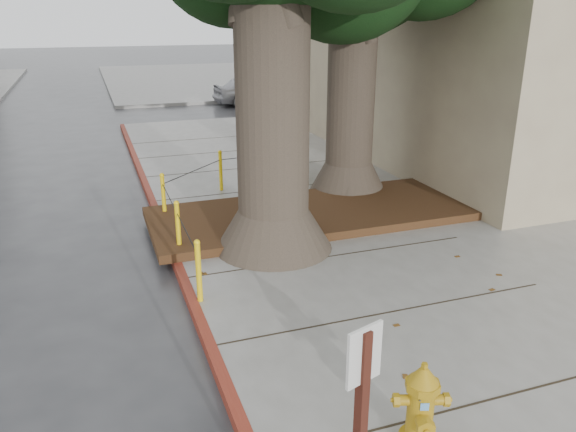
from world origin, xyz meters
The scene contains 10 objects.
ground centered at (0.00, 0.00, 0.00)m, with size 140.00×140.00×0.00m, color #28282B.
sidewalk_main centered at (6.00, 2.50, 0.07)m, with size 16.00×26.00×0.15m, color slate.
sidewalk_far centered at (6.00, 30.00, 0.07)m, with size 16.00×20.00×0.15m, color slate.
curb_red centered at (-2.00, 2.50, 0.07)m, with size 0.14×26.00×0.16m, color maroon.
planter_bed centered at (0.90, 3.90, 0.23)m, with size 6.40×2.60×0.16m, color black.
building_side_white centered at (16.00, 26.00, 4.50)m, with size 10.00×10.00×9.00m, color silver.
bollard_ring centered at (-0.87, 4.38, 0.66)m, with size 3.79×5.39×0.95m.
fire_hydrant centered at (-0.48, -2.28, 0.58)m, with size 0.47×0.46×0.88m.
car_silver centered at (4.31, 19.34, 0.67)m, with size 1.58×3.92×1.34m, color #AFAEB4.
car_red centered at (9.18, 17.55, 0.53)m, with size 1.13×3.23×1.07m, color maroon.
Camera 1 is at (-3.10, -5.94, 4.04)m, focal length 35.00 mm.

